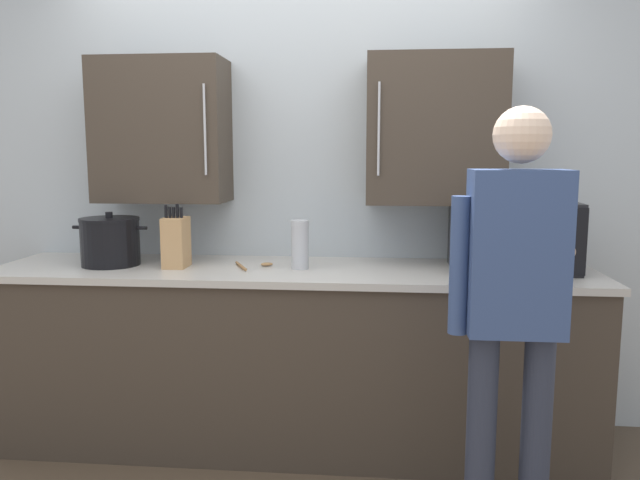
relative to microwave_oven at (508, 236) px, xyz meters
name	(u,v)px	position (x,y,z in m)	size (l,w,h in m)	color
back_wall_tiled	(300,175)	(-1.07, 0.30, 0.28)	(4.18, 0.44, 2.61)	#B2BCC1
counter_unit	(292,356)	(-1.07, -0.04, -0.63)	(3.02, 0.71, 0.93)	#3D3328
microwave_oven	(508,236)	(0.00, 0.00, 0.00)	(0.59, 0.41, 0.34)	black
knife_block	(176,242)	(-1.65, -0.08, -0.04)	(0.11, 0.15, 0.32)	tan
thermos_flask	(300,244)	(-1.02, -0.06, -0.05)	(0.09, 0.09, 0.24)	#B7BABF
wooden_spoon	(255,265)	(-1.26, -0.04, -0.16)	(0.21, 0.19, 0.02)	#A37547
stock_pot	(110,241)	(-2.00, -0.06, -0.05)	(0.39, 0.30, 0.28)	black
person_figure	(514,294)	(-0.14, -0.83, -0.10)	(0.44, 0.62, 1.66)	#282D3D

